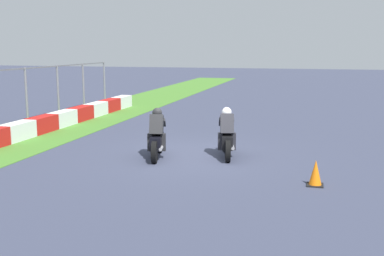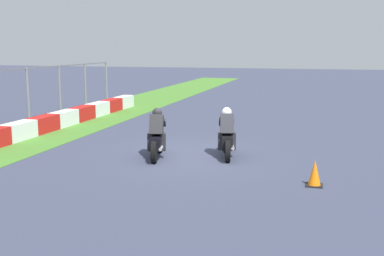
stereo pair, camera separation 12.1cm
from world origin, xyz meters
The scene contains 6 objects.
ground_plane centered at (0.00, 0.00, 0.00)m, with size 120.00×120.00×0.00m, color #393E54.
grass_verge centered at (0.00, 6.68, 0.01)m, with size 72.00×3.96×0.02m, color #49802D.
track_barrier centered at (0.00, 6.66, 0.32)m, with size 21.97×0.60×0.64m.
rider_lane_a centered at (0.17, -1.08, 0.62)m, with size 2.02×0.67×1.51m.
rider_lane_b centered at (-0.49, 0.93, 0.62)m, with size 2.02×0.65×1.51m.
traffic_cone centered at (-2.30, -3.74, 0.30)m, with size 0.40×0.40×0.63m.
Camera 1 is at (-13.84, -3.70, 3.33)m, focal length 44.51 mm.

